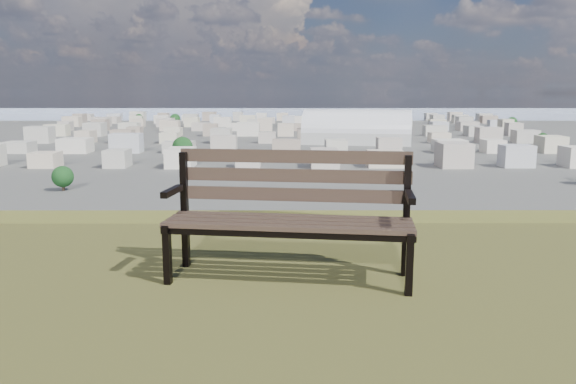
{
  "coord_description": "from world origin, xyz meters",
  "views": [
    {
      "loc": [
        1.27,
        -1.72,
        26.34
      ],
      "look_at": [
        1.29,
        4.19,
        25.3
      ],
      "focal_mm": 35.0,
      "sensor_mm": 36.0,
      "label": 1
    }
  ],
  "objects": [
    {
      "name": "far_hills",
      "position": [
        -60.92,
        1402.93,
        25.47
      ],
      "size": [
        2050.0,
        340.0,
        60.0
      ],
      "color": "#8E9AB1",
      "rests_on": "ground"
    },
    {
      "name": "arena",
      "position": [
        38.38,
        294.76,
        5.57
      ],
      "size": [
        59.63,
        34.48,
        23.65
      ],
      "rotation": [
        0.0,
        0.0,
        -0.2
      ],
      "color": "#B9B9B4",
      "rests_on": "ground"
    },
    {
      "name": "bay_water",
      "position": [
        0.0,
        900.0,
        0.0
      ],
      "size": [
        2400.0,
        700.0,
        0.12
      ],
      "primitive_type": "cube",
      "color": "#9AA8C4",
      "rests_on": "ground"
    },
    {
      "name": "park_bench",
      "position": [
        1.3,
        2.29,
        25.52
      ],
      "size": [
        1.82,
        0.8,
        0.92
      ],
      "rotation": [
        0.0,
        0.0,
        -0.14
      ],
      "color": "#3E3024",
      "rests_on": "hilltop_mesa"
    },
    {
      "name": "city_trees",
      "position": [
        -26.39,
        319.0,
        4.83
      ],
      "size": [
        406.52,
        387.2,
        9.98
      ],
      "color": "#37271B",
      "rests_on": "ground"
    },
    {
      "name": "city_blocks",
      "position": [
        0.0,
        394.44,
        3.5
      ],
      "size": [
        395.0,
        361.0,
        7.0
      ],
      "color": "beige",
      "rests_on": "ground"
    }
  ]
}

